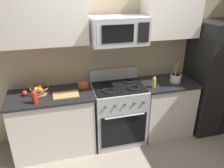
# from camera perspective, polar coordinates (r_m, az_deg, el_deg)

# --- Properties ---
(ground_plane) EXTENTS (16.00, 16.00, 0.00)m
(ground_plane) POSITION_cam_1_polar(r_m,az_deg,el_deg) (3.26, 4.91, -20.45)
(ground_plane) COLOR gray
(wall_back) EXTENTS (8.00, 0.10, 2.60)m
(wall_back) POSITION_cam_1_polar(r_m,az_deg,el_deg) (3.44, 0.02, 7.65)
(wall_back) COLOR tan
(wall_back) RESTS_ON ground
(counter_left) EXTENTS (1.16, 0.61, 0.91)m
(counter_left) POSITION_cam_1_polar(r_m,az_deg,el_deg) (3.36, -14.73, -9.61)
(counter_left) COLOR silver
(counter_left) RESTS_ON ground
(range_oven) EXTENTS (0.76, 0.65, 1.09)m
(range_oven) POSITION_cam_1_polar(r_m,az_deg,el_deg) (3.45, 1.59, -7.37)
(range_oven) COLOR #B2B5BA
(range_oven) RESTS_ON ground
(counter_right) EXTENTS (0.82, 0.61, 0.91)m
(counter_right) POSITION_cam_1_polar(r_m,az_deg,el_deg) (3.73, 13.55, -5.77)
(counter_right) COLOR silver
(counter_right) RESTS_ON ground
(refrigerator) EXTENTS (0.84, 0.72, 1.79)m
(refrigerator) POSITION_cam_1_polar(r_m,az_deg,el_deg) (3.99, 25.17, 1.54)
(refrigerator) COLOR black
(refrigerator) RESTS_ON ground
(microwave) EXTENTS (0.75, 0.44, 0.36)m
(microwave) POSITION_cam_1_polar(r_m,az_deg,el_deg) (3.01, 1.73, 13.53)
(microwave) COLOR #B2B5BA
(upper_cabinets_left) EXTENTS (1.15, 0.34, 0.76)m
(upper_cabinets_left) POSITION_cam_1_polar(r_m,az_deg,el_deg) (2.99, -18.03, 16.64)
(upper_cabinets_left) COLOR silver
(upper_cabinets_right) EXTENTS (0.81, 0.34, 0.76)m
(upper_cabinets_right) POSITION_cam_1_polar(r_m,az_deg,el_deg) (3.40, 14.96, 17.82)
(upper_cabinets_right) COLOR silver
(utensil_crock) EXTENTS (0.16, 0.16, 0.32)m
(utensil_crock) POSITION_cam_1_polar(r_m,az_deg,el_deg) (3.53, 15.97, 1.58)
(utensil_crock) COLOR white
(utensil_crock) RESTS_ON counter_right
(fruit_basket) EXTENTS (0.25, 0.25, 0.11)m
(fruit_basket) POSITION_cam_1_polar(r_m,az_deg,el_deg) (3.21, -18.12, -1.39)
(fruit_basket) COLOR brown
(fruit_basket) RESTS_ON counter_left
(apple_loose) EXTENTS (0.07, 0.07, 0.07)m
(apple_loose) POSITION_cam_1_polar(r_m,az_deg,el_deg) (3.21, -21.50, -2.21)
(apple_loose) COLOR red
(apple_loose) RESTS_ON counter_left
(cutting_board) EXTENTS (0.34, 0.22, 0.02)m
(cutting_board) POSITION_cam_1_polar(r_m,az_deg,el_deg) (3.07, -11.72, -2.72)
(cutting_board) COLOR tan
(cutting_board) RESTS_ON counter_left
(bottle_oil) EXTENTS (0.05, 0.05, 0.20)m
(bottle_oil) POSITION_cam_1_polar(r_m,az_deg,el_deg) (3.26, 10.74, 0.62)
(bottle_oil) COLOR gold
(bottle_oil) RESTS_ON counter_right
(bottle_hot_sauce) EXTENTS (0.07, 0.07, 0.21)m
(bottle_hot_sauce) POSITION_cam_1_polar(r_m,az_deg,el_deg) (2.94, -19.25, -3.00)
(bottle_hot_sauce) COLOR red
(bottle_hot_sauce) RESTS_ON counter_left
(prep_bowl) EXTENTS (0.16, 0.16, 0.06)m
(prep_bowl) POSITION_cam_1_polar(r_m,az_deg,el_deg) (3.28, -7.36, -0.14)
(prep_bowl) COLOR #D1662D
(prep_bowl) RESTS_ON counter_left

